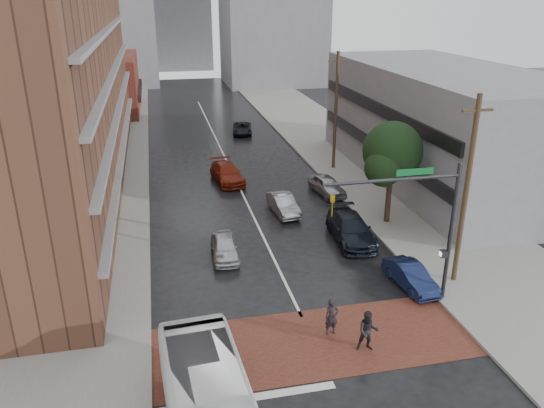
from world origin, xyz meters
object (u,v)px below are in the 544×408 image
car_travel_a (224,247)px  car_travel_b (283,204)px  pedestrian_a (332,317)px  suv_travel (242,128)px  car_parked_near (411,276)px  car_travel_c (227,173)px  car_parked_far (327,185)px  pedestrian_b (368,331)px  car_parked_mid (351,229)px

car_travel_a → car_travel_b: bearing=52.3°
pedestrian_a → car_travel_a: pedestrian_a is taller
suv_travel → car_parked_near: (3.20, -34.08, 0.02)m
car_travel_b → car_travel_c: car_travel_c is taller
car_travel_b → suv_travel: car_travel_b is taller
suv_travel → car_travel_a: bearing=-92.3°
car_parked_near → car_parked_far: car_parked_far is taller
pedestrian_a → car_travel_c: bearing=88.8°
pedestrian_b → suv_travel: (1.00, 38.54, -0.33)m
pedestrian_b → car_parked_mid: pedestrian_b is taller
pedestrian_a → suv_travel: size_ratio=0.40×
pedestrian_b → car_travel_b: 15.65m
car_travel_b → car_parked_far: size_ratio=0.96×
pedestrian_b → car_parked_far: size_ratio=0.45×
car_travel_b → car_travel_c: (-2.89, 7.45, 0.08)m
car_travel_a → car_parked_near: car_travel_a is taller
pedestrian_b → car_parked_near: 6.14m
pedestrian_a → car_parked_near: bearing=23.9°
car_travel_b → car_parked_mid: size_ratio=0.74×
car_parked_near → car_travel_a: bearing=142.9°
car_travel_c → car_parked_far: 8.33m
pedestrian_a → suv_travel: (2.15, 37.11, -0.27)m
suv_travel → car_parked_near: car_parked_near is taller
pedestrian_a → car_parked_near: (5.35, 3.03, -0.26)m
car_parked_near → car_travel_b: bearing=104.2°
pedestrian_a → car_parked_far: bearing=67.0°
suv_travel → car_parked_mid: 28.16m
pedestrian_a → car_travel_b: (1.22, 14.22, -0.22)m
pedestrian_b → car_parked_near: size_ratio=0.50×
car_parked_mid → car_parked_near: bearing=-76.2°
pedestrian_b → car_travel_c: (-2.81, 23.10, -0.20)m
car_parked_near → car_parked_far: 14.16m
car_parked_near → car_parked_mid: car_parked_mid is taller
car_travel_c → car_travel_b: bearing=-75.7°
car_travel_a → car_parked_near: 10.54m
car_parked_far → car_parked_near: bearing=-99.4°
car_travel_c → car_parked_mid: 13.96m
pedestrian_a → car_travel_c: (-1.67, 21.67, -0.14)m
car_travel_b → car_travel_c: bearing=106.4°
car_travel_a → suv_travel: car_travel_a is taller
pedestrian_a → car_parked_mid: (4.26, 9.03, -0.09)m
suv_travel → pedestrian_a: bearing=-84.2°
car_travel_a → suv_travel: 29.23m
pedestrian_a → pedestrian_b: 1.83m
car_travel_a → car_parked_far: (9.04, 8.73, 0.06)m
pedestrian_b → car_parked_near: bearing=61.2°
car_parked_near → car_parked_far: (0.01, 14.16, 0.08)m
pedestrian_b → car_parked_near: pedestrian_b is taller
car_travel_a → car_travel_b: 7.56m
pedestrian_a → car_travel_b: 14.27m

